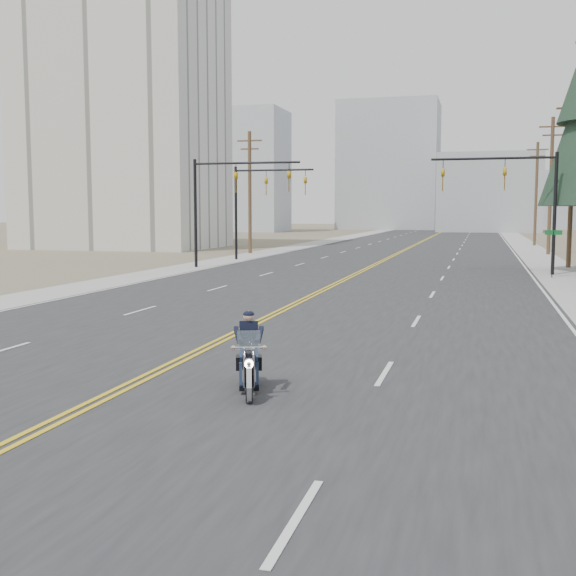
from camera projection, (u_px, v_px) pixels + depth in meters
The scene contains 19 objects.
ground_plane at pixel (92, 405), 13.61m from camera, with size 400.00×400.00×0.00m, color #776D56.
road at pixel (417, 244), 80.83m from camera, with size 20.00×200.00×0.01m, color #303033.
sidewalk_left at pixel (317, 243), 83.80m from camera, with size 3.00×200.00×0.01m, color #A5A5A0.
sidewalk_right at pixel (525, 245), 77.86m from camera, with size 3.00×200.00×0.01m, color #A5A5A0.
traffic_mast_left at pixel (225, 191), 46.14m from camera, with size 7.10×0.26×7.00m.
traffic_mast_right at pixel (518, 189), 41.50m from camera, with size 7.10×0.26×7.00m.
traffic_mast_far at pixel (257, 195), 53.91m from camera, with size 6.10×0.26×7.00m.
street_sign at pixel (553, 245), 39.44m from camera, with size 0.90×0.06×2.62m.
utility_pole_c at pixel (572, 179), 46.27m from camera, with size 2.20×0.30×11.00m.
utility_pole_d at pixel (551, 184), 60.65m from camera, with size 2.20×0.30×11.50m.
utility_pole_e at pixel (536, 192), 77.00m from camera, with size 2.20×0.30×11.00m.
utility_pole_left at pixel (250, 190), 62.35m from camera, with size 2.20×0.30×10.50m.
apartment_block at pixel (124, 97), 72.07m from camera, with size 18.00×14.00×30.00m, color silver.
haze_bldg_a at pixel (246, 171), 131.92m from camera, with size 14.00×12.00×22.00m, color #B7BCC6.
haze_bldg_b at pixel (489, 193), 130.85m from camera, with size 18.00×14.00×14.00m, color #ADB2B7.
haze_bldg_d at pixel (389, 166), 149.78m from camera, with size 20.00×15.00×26.00m, color #ADB2B7.
haze_bldg_e at pixel (572, 200), 150.57m from camera, with size 14.00×14.00×12.00m, color #B7BCC6.
haze_bldg_f at pixel (201, 191), 150.52m from camera, with size 12.00×12.00×16.00m, color #ADB2B7.
motorcyclist at pixel (249, 353), 14.42m from camera, with size 0.90×2.09×1.63m, color black, non-canonical shape.
Camera 1 is at (7.03, -11.88, 3.63)m, focal length 45.00 mm.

